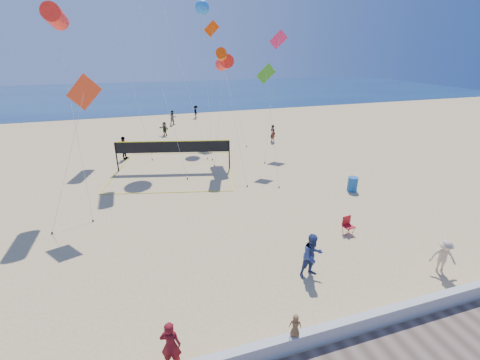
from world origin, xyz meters
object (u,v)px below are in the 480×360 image
object	(u,v)px
woman	(171,345)
camp_chair	(348,224)
volleyball_net	(173,150)
trash_barrel	(353,184)

from	to	relation	value
woman	camp_chair	world-z (taller)	woman
camp_chair	woman	bearing A→B (deg)	-158.92
volleyball_net	trash_barrel	bearing A→B (deg)	-21.14
woman	trash_barrel	world-z (taller)	woman
camp_chair	trash_barrel	xyz separation A→B (m)	(3.41, 4.34, -0.03)
trash_barrel	woman	bearing A→B (deg)	-144.31
woman	trash_barrel	size ratio (longest dim) A/B	1.74
woman	volleyball_net	size ratio (longest dim) A/B	0.16
trash_barrel	volleyball_net	xyz separation A→B (m)	(-10.58, 7.46, 1.10)
woman	camp_chair	distance (m)	10.41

